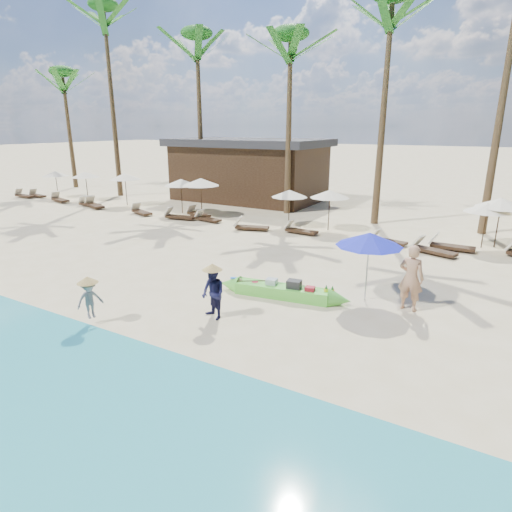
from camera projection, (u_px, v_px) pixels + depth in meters
The scene contains 36 objects.
ground at pixel (181, 302), 13.11m from camera, with size 240.00×240.00×0.00m, color beige.
wet_sand_strip at pixel (28, 383), 8.96m from camera, with size 240.00×4.50×0.01m, color tan.
green_canoe at pixel (282, 291), 13.40m from camera, with size 4.76×1.06×0.61m.
tourist at pixel (411, 278), 12.27m from camera, with size 0.71×0.47×1.96m, color tan.
vendor_green at pixel (213, 293), 11.77m from camera, with size 0.72×0.56×1.49m, color #16163C.
vendor_yellow at pixel (90, 299), 11.45m from camera, with size 0.69×0.39×1.06m, color gray.
blue_umbrella at pixel (369, 239), 12.67m from camera, with size 1.99×1.99×2.14m.
resort_parasol_0 at pixel (55, 174), 31.87m from camera, with size 1.90×1.90×1.95m.
lounger_0_left at pixel (24, 195), 32.10m from camera, with size 1.77×0.56×0.60m.
lounger_0_right at pixel (37, 195), 32.30m from camera, with size 1.67×0.68×0.55m.
resort_parasol_1 at pixel (85, 175), 30.56m from camera, with size 1.98×1.98×2.04m.
lounger_1_left at pixel (59, 199), 30.27m from camera, with size 1.92×0.99×0.62m.
lounger_1_right at pixel (89, 203), 28.58m from camera, with size 1.78×0.61×0.60m.
resort_parasol_2 at pixel (125, 176), 28.59m from camera, with size 2.08×2.08×2.14m.
lounger_2_left at pixel (94, 205), 28.09m from camera, with size 2.03×1.20×0.66m.
resort_parasol_3 at pixel (181, 182), 25.89m from camera, with size 2.03×2.03×2.10m.
lounger_3_left at pixel (141, 211), 26.00m from camera, with size 1.85×1.09×0.60m.
lounger_3_right at pixel (178, 216), 24.60m from camera, with size 1.90×0.87×0.62m.
resort_parasol_4 at pixel (201, 182), 24.94m from camera, with size 2.19×2.19×2.25m.
lounger_4_left at pixel (198, 213), 25.37m from camera, with size 1.83×0.99×0.59m.
lounger_4_right at pixel (207, 218), 24.09m from camera, with size 1.71×0.73×0.56m.
resort_parasol_5 at pixel (289, 194), 22.36m from camera, with size 1.91×1.91×1.97m.
lounger_5_left at pixel (250, 226), 22.05m from camera, with size 1.88×1.06×0.61m.
resort_parasol_6 at pixel (330, 194), 21.61m from camera, with size 2.02×2.02×2.08m.
lounger_6_left at pixel (299, 230), 21.34m from camera, with size 1.73×0.62×0.58m.
lounger_6_right at pixel (387, 240), 19.49m from camera, with size 1.70×0.81×0.55m.
resort_parasol_7 at pixel (487, 208), 18.40m from camera, with size 1.92×1.92×1.98m.
lounger_7_left at pixel (449, 245), 18.51m from camera, with size 1.88×0.59×0.64m.
lounger_7_right at pixel (432, 249), 17.92m from camera, with size 1.92×1.09×0.62m.
resort_parasol_8 at pixel (501, 203), 18.46m from camera, with size 2.14×2.14×2.20m.
palm_0 at pixel (64, 89), 35.34m from camera, with size 2.08×2.08×9.90m.
palm_1 at pixel (107, 42), 30.02m from camera, with size 2.08×2.08×13.60m.
palm_2 at pixel (198, 62), 27.92m from camera, with size 2.08×2.08×11.33m.
palm_3 at pixel (290, 63), 24.04m from camera, with size 2.08×2.08×10.52m.
palm_4 at pixel (390, 35), 20.94m from camera, with size 2.08×2.08×11.70m.
pavilion_west at pixel (249, 169), 30.80m from camera, with size 10.80×6.60×4.30m.
Camera 1 is at (8.05, -9.36, 5.15)m, focal length 30.00 mm.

